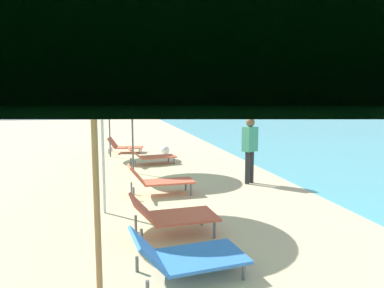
% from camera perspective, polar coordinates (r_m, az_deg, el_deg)
% --- Properties ---
extents(umbrella_second, '(2.31, 2.31, 2.73)m').
position_cam_1_polar(umbrella_second, '(2.77, -16.35, 15.12)').
color(umbrella_second, olive).
rests_on(umbrella_second, ground).
extents(lounger_second_shoreside, '(1.38, 0.86, 0.57)m').
position_cam_1_polar(lounger_second_shoreside, '(4.13, -1.06, -17.91)').
color(lounger_second_shoreside, blue).
rests_on(lounger_second_shoreside, ground).
extents(umbrella_third, '(2.28, 2.28, 2.87)m').
position_cam_1_polar(umbrella_third, '(6.26, -14.96, 11.88)').
color(umbrella_third, silver).
rests_on(umbrella_third, ground).
extents(lounger_third_shoreside, '(1.43, 0.65, 0.68)m').
position_cam_1_polar(lounger_third_shoreside, '(7.45, -5.50, -5.94)').
color(lounger_third_shoreside, '#D8593F').
rests_on(lounger_third_shoreside, ground).
extents(lounger_third_inland, '(1.33, 0.81, 0.63)m').
position_cam_1_polar(lounger_third_inland, '(5.25, -3.44, -11.58)').
color(lounger_third_inland, '#D8593F').
rests_on(lounger_third_inland, ground).
extents(umbrella_fourth, '(2.30, 2.30, 2.73)m').
position_cam_1_polar(umbrella_fourth, '(9.65, -9.99, 9.16)').
color(umbrella_fourth, '#4C4C51').
rests_on(umbrella_fourth, ground).
extents(lounger_fourth_shoreside, '(1.63, 0.94, 0.57)m').
position_cam_1_polar(lounger_fourth_shoreside, '(11.09, -6.86, -1.95)').
color(lounger_fourth_shoreside, '#D8593F').
rests_on(lounger_fourth_shoreside, ground).
extents(umbrella_farthest, '(1.95, 1.95, 2.50)m').
position_cam_1_polar(umbrella_farthest, '(12.73, -13.66, 7.79)').
color(umbrella_farthest, '#4C4C51').
rests_on(umbrella_farthest, ground).
extents(lounger_farthest_shoreside, '(1.43, 0.88, 0.60)m').
position_cam_1_polar(lounger_farthest_shoreside, '(13.80, -11.17, -0.34)').
color(lounger_farthest_shoreside, '#D8593F').
rests_on(lounger_farthest_shoreside, ground).
extents(person_walking_near, '(0.42, 0.37, 1.61)m').
position_cam_1_polar(person_walking_near, '(8.48, 9.58, -0.02)').
color(person_walking_near, '#262628').
rests_on(person_walking_near, ground).
extents(beach_ball, '(0.34, 0.34, 0.34)m').
position_cam_1_polar(beach_ball, '(13.06, -4.50, -1.04)').
color(beach_ball, white).
rests_on(beach_ball, ground).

